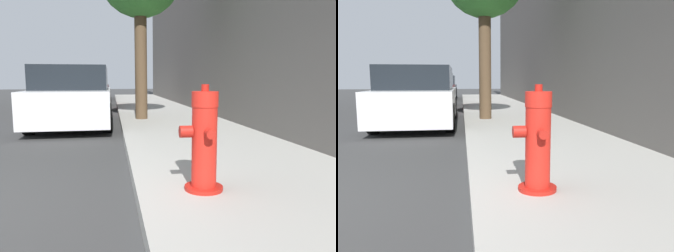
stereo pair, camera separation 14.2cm
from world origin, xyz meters
The scene contains 5 objects.
sidewalk_slab centered at (3.09, 0.00, 0.08)m, with size 2.65×40.00×0.15m.
fire_hydrant centered at (2.37, 0.00, 0.59)m, with size 0.41×0.42×0.96m.
parked_car_near centered at (0.63, 5.74, 0.71)m, with size 1.83×4.28×1.48m.
parked_car_mid centered at (0.55, 11.10, 0.71)m, with size 1.77×4.35×1.44m.
parked_car_far centered at (0.55, 17.13, 0.68)m, with size 1.73×4.52×1.40m.
Camera 1 is at (1.56, -2.81, 1.15)m, focal length 35.00 mm.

